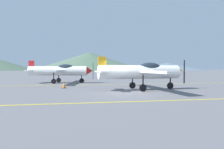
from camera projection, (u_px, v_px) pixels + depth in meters
ground_plane at (122, 92)px, 15.25m from camera, size 400.00×400.00×0.00m
apron_line_near at (138, 101)px, 11.07m from camera, size 80.00×0.16×0.01m
apron_line_far at (108, 85)px, 22.46m from camera, size 80.00×0.16×0.01m
airplane_near at (143, 72)px, 16.98m from camera, size 8.26×9.49×2.84m
airplane_mid at (60, 70)px, 24.70m from camera, size 8.28×9.49×2.84m
traffic_cone_front at (64, 85)px, 18.45m from camera, size 0.36×0.36×0.59m
hill_centerleft at (90, 62)px, 133.77m from camera, size 77.36×77.36×12.66m
hill_centerright at (168, 66)px, 172.40m from camera, size 64.41×64.41×6.54m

